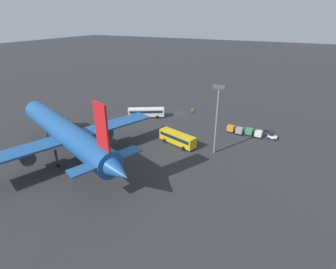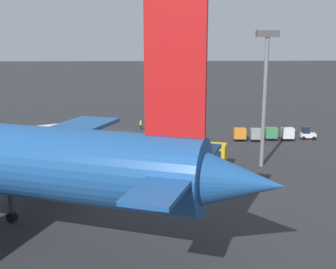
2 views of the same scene
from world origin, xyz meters
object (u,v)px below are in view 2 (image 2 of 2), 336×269
object	(u,v)px
shuttle_bus_near	(62,132)
cargo_cart_green	(271,133)
baggage_tug	(307,133)
cargo_cart_white	(288,133)
cargo_cart_orange	(240,134)
shuttle_bus_far	(183,153)
worker_person	(141,125)
cargo_cart_grey	(256,134)

from	to	relation	value
shuttle_bus_near	cargo_cart_green	distance (m)	33.73
baggage_tug	cargo_cart_green	bearing A→B (deg)	12.10
baggage_tug	cargo_cart_white	size ratio (longest dim) A/B	1.19
cargo_cart_white	cargo_cart_orange	world-z (taller)	same
shuttle_bus_far	cargo_cart_white	distance (m)	23.23
shuttle_bus_far	cargo_cart_orange	distance (m)	17.82
shuttle_bus_far	cargo_cart_green	xyz separation A→B (m)	(-15.80, -14.54, -0.74)
shuttle_bus_far	worker_person	world-z (taller)	shuttle_bus_far
cargo_cart_green	shuttle_bus_far	bearing A→B (deg)	42.62
shuttle_bus_far	cargo_cart_orange	xyz separation A→B (m)	(-10.57, -14.32, -0.74)
cargo_cart_white	cargo_cart_orange	size ratio (longest dim) A/B	1.00
worker_person	cargo_cart_grey	size ratio (longest dim) A/B	0.81
worker_person	cargo_cart_orange	xyz separation A→B (m)	(-16.16, 10.09, 0.32)
cargo_cart_green	shuttle_bus_near	bearing A→B (deg)	1.20
baggage_tug	worker_person	size ratio (longest dim) A/B	1.48
shuttle_bus_near	shuttle_bus_far	xyz separation A→B (m)	(-17.91, 13.83, 0.08)
cargo_cart_white	cargo_cart_green	world-z (taller)	same
worker_person	cargo_cart_grey	distance (m)	21.52
shuttle_bus_far	cargo_cart_grey	distance (m)	19.17
shuttle_bus_far	cargo_cart_green	distance (m)	21.49
shuttle_bus_near	shuttle_bus_far	size ratio (longest dim) A/B	1.05
shuttle_bus_near	cargo_cart_white	size ratio (longest dim) A/B	5.42
cargo_cart_grey	cargo_cart_white	bearing A→B (deg)	-177.44
shuttle_bus_near	shuttle_bus_far	world-z (taller)	shuttle_bus_far
cargo_cart_grey	cargo_cart_green	bearing A→B (deg)	-166.13
baggage_tug	worker_person	world-z (taller)	baggage_tug
cargo_cart_green	cargo_cart_grey	distance (m)	2.70
worker_person	cargo_cart_green	size ratio (longest dim) A/B	0.81
cargo_cart_grey	cargo_cart_orange	bearing A→B (deg)	-9.23
shuttle_bus_far	cargo_cart_white	xyz separation A→B (m)	(-18.42, -14.13, -0.74)
shuttle_bus_near	baggage_tug	xyz separation A→B (m)	(-39.92, -1.09, -0.92)
cargo_cart_white	cargo_cart_green	xyz separation A→B (m)	(2.62, -0.41, 0.00)
shuttle_bus_near	worker_person	distance (m)	16.27
worker_person	cargo_cart_white	distance (m)	26.12
shuttle_bus_near	worker_person	size ratio (longest dim) A/B	6.70
shuttle_bus_far	cargo_cart_white	size ratio (longest dim) A/B	5.17
shuttle_bus_near	worker_person	world-z (taller)	shuttle_bus_near
baggage_tug	cargo_cart_green	size ratio (longest dim) A/B	1.19
shuttle_bus_near	cargo_cart_grey	world-z (taller)	shuttle_bus_near
shuttle_bus_far	cargo_cart_grey	size ratio (longest dim) A/B	5.17
shuttle_bus_near	cargo_cart_green	size ratio (longest dim) A/B	5.42
shuttle_bus_near	cargo_cart_orange	bearing A→B (deg)	151.47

